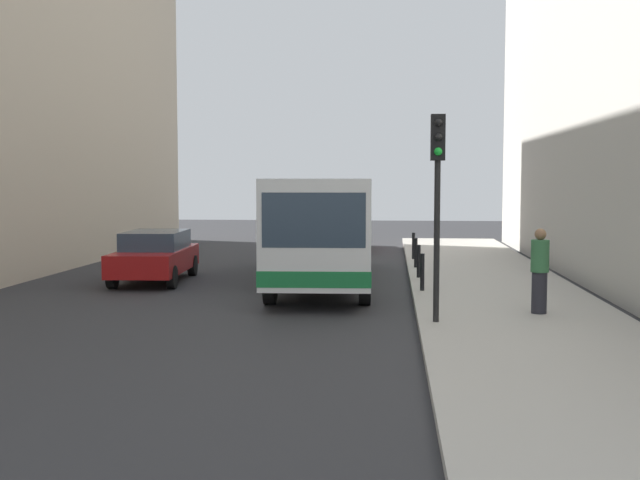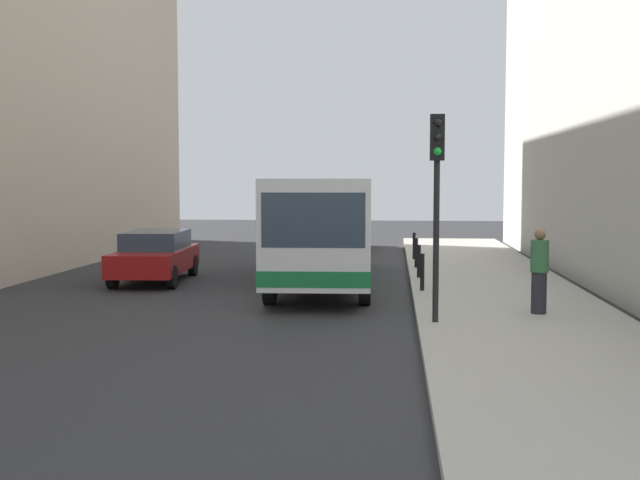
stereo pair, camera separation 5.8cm
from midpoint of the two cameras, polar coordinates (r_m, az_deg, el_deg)
ground_plane at (r=19.00m, az=-2.82°, el=-4.63°), size 80.00×80.00×0.00m
sidewalk at (r=18.99m, az=13.58°, el=-4.52°), size 4.40×40.00×0.15m
bus at (r=22.61m, az=0.40°, el=1.21°), size 3.00×11.12×3.00m
car_beside_bus at (r=23.49m, az=-11.79°, el=-1.07°), size 2.09×4.51×1.48m
car_behind_bus at (r=33.82m, az=2.06°, el=0.64°), size 1.88×4.41×1.48m
traffic_light at (r=15.62m, az=8.59°, el=4.46°), size 0.28×0.33×4.10m
bollard_near at (r=20.25m, az=7.52°, el=-2.32°), size 0.11×0.11×0.95m
bollard_mid at (r=22.94m, az=7.27°, el=-1.54°), size 0.11×0.11×0.95m
bollard_far at (r=25.64m, az=7.07°, el=-0.92°), size 0.11×0.11×0.95m
bollard_farthest at (r=28.34m, az=6.91°, el=-0.42°), size 0.11×0.11×0.95m
pedestrian_near_signal at (r=17.21m, az=15.73°, el=-2.17°), size 0.38×0.38×1.80m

